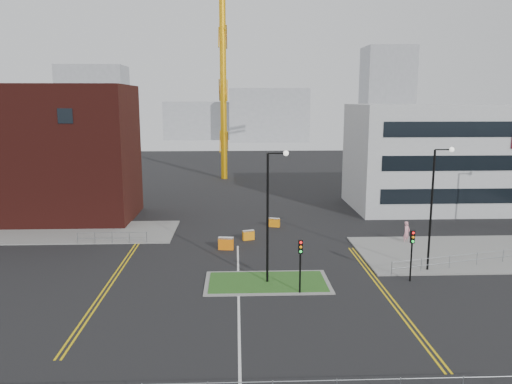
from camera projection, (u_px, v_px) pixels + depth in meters
ground at (239, 338)px, 26.51m from camera, size 200.00×200.00×0.00m
pavement_left at (27, 233)px, 47.32m from camera, size 28.00×8.00×0.12m
pavement_right at (504, 253)px, 41.14m from camera, size 24.00×10.00×0.12m
island_kerb at (267, 282)px, 34.45m from camera, size 8.60×4.60×0.08m
grass_island at (267, 282)px, 34.44m from camera, size 8.00×4.00×0.12m
brick_building at (16, 155)px, 51.87m from camera, size 24.20×10.07×14.24m
office_block at (461, 157)px, 57.89m from camera, size 25.00×12.20×12.00m
tower_crane at (258, 17)px, 78.28m from camera, size 49.54×20.71×36.66m
streetlamp_island at (271, 206)px, 33.48m from camera, size 1.46×0.36×9.18m
streetlamp_right_near at (435, 199)px, 35.93m from camera, size 1.46×0.36×9.18m
traffic_light_island at (300, 256)px, 32.09m from camera, size 0.28×0.33×3.65m
traffic_light_right at (412, 246)px, 34.37m from camera, size 0.28×0.33×3.65m
railing_left at (112, 236)px, 43.63m from camera, size 6.05×0.05×1.10m
railing_right at (503, 254)px, 38.49m from camera, size 19.05×5.05×1.10m
centre_line at (239, 321)px, 28.48m from camera, size 0.15×30.00×0.01m
yellow_left_a at (114, 275)px, 35.98m from camera, size 0.12×24.00×0.01m
yellow_left_b at (118, 275)px, 35.99m from camera, size 0.12×24.00×0.01m
yellow_right_a at (383, 292)px, 32.79m from camera, size 0.12×20.00×0.01m
yellow_right_b at (387, 292)px, 32.80m from camera, size 0.12×20.00×0.01m
skyline_a at (94, 106)px, 140.84m from camera, size 18.00×12.00×22.00m
skyline_b at (268, 115)px, 153.21m from camera, size 24.00×12.00×16.00m
skyline_c at (387, 95)px, 148.61m from camera, size 14.00×12.00×28.00m
skyline_d at (211, 120)px, 162.68m from camera, size 30.00×12.00×12.00m
pedestrian at (407, 232)px, 43.99m from camera, size 0.84×0.80×1.94m
barrier_left at (226, 243)px, 42.09m from camera, size 1.32×0.60×1.07m
barrier_mid at (248, 235)px, 45.01m from camera, size 1.12×0.66×0.89m
barrier_right at (274, 222)px, 49.68m from camera, size 1.12×0.64×0.89m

